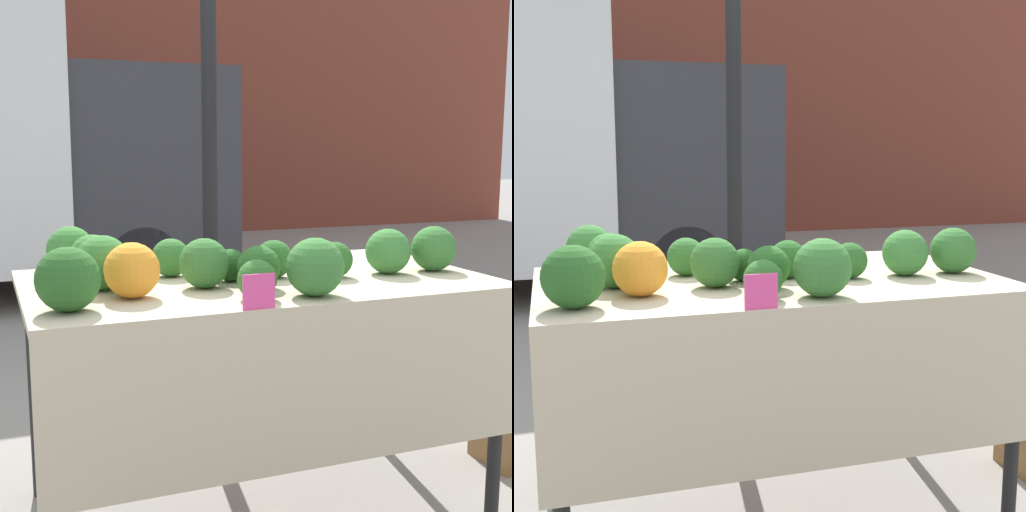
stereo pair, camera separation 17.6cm
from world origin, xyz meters
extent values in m
plane|color=gray|center=(0.00, 0.00, 0.00)|extent=(40.00, 40.00, 0.00)
cylinder|color=black|center=(0.05, 0.69, 1.18)|extent=(0.07, 0.07, 2.35)
cube|color=#333338|center=(0.52, 4.57, 1.18)|extent=(1.48, 1.98, 1.74)
cylinder|color=black|center=(0.37, 3.69, 0.34)|extent=(0.68, 0.22, 0.68)
cylinder|color=black|center=(0.37, 5.45, 0.34)|extent=(0.68, 0.22, 0.68)
cube|color=beige|center=(0.00, 0.00, 0.88)|extent=(1.64, 0.95, 0.03)
cube|color=beige|center=(0.00, -0.47, 0.62)|extent=(1.64, 0.01, 0.49)
cylinder|color=black|center=(-0.76, -0.42, 0.43)|extent=(0.05, 0.05, 0.87)
cylinder|color=black|center=(0.76, -0.42, 0.43)|extent=(0.05, 0.05, 0.87)
cylinder|color=black|center=(-0.76, 0.42, 0.43)|extent=(0.05, 0.05, 0.87)
cylinder|color=black|center=(0.76, 0.42, 0.43)|extent=(0.05, 0.05, 0.87)
sphere|color=orange|center=(-0.49, -0.18, 0.99)|extent=(0.18, 0.18, 0.18)
cone|color=#93B238|center=(-0.41, 0.35, 0.95)|extent=(0.13, 0.13, 0.11)
sphere|color=#387533|center=(-0.55, -0.02, 0.99)|extent=(0.18, 0.18, 0.18)
sphere|color=#285B23|center=(0.27, -0.09, 0.96)|extent=(0.13, 0.13, 0.13)
sphere|color=#23511E|center=(-0.11, -0.03, 0.96)|extent=(0.11, 0.11, 0.11)
sphere|color=#387533|center=(0.06, -0.36, 0.99)|extent=(0.19, 0.19, 0.19)
sphere|color=#2D6628|center=(-0.13, -0.34, 0.96)|extent=(0.13, 0.13, 0.13)
sphere|color=#285B23|center=(-0.69, -0.29, 0.99)|extent=(0.19, 0.19, 0.19)
sphere|color=#285B23|center=(-0.06, -0.18, 0.97)|extent=(0.14, 0.14, 0.14)
sphere|color=#387533|center=(0.49, -0.10, 0.98)|extent=(0.17, 0.17, 0.17)
sphere|color=#336B2D|center=(-0.23, -0.11, 0.98)|extent=(0.17, 0.17, 0.17)
sphere|color=#336B2D|center=(0.68, -0.11, 0.98)|extent=(0.17, 0.17, 0.17)
sphere|color=#285B23|center=(0.06, -0.02, 0.97)|extent=(0.14, 0.14, 0.14)
sphere|color=#387533|center=(-0.55, 0.19, 0.98)|extent=(0.16, 0.16, 0.16)
sphere|color=#387533|center=(-0.61, 0.34, 0.99)|extent=(0.18, 0.18, 0.18)
sphere|color=#336B2D|center=(-0.28, 0.14, 0.97)|extent=(0.14, 0.14, 0.14)
cube|color=#EF4793|center=(-0.17, -0.46, 0.95)|extent=(0.10, 0.01, 0.11)
camera|label=1|loc=(-0.92, -2.36, 1.38)|focal=50.00mm
camera|label=2|loc=(-0.75, -2.42, 1.38)|focal=50.00mm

